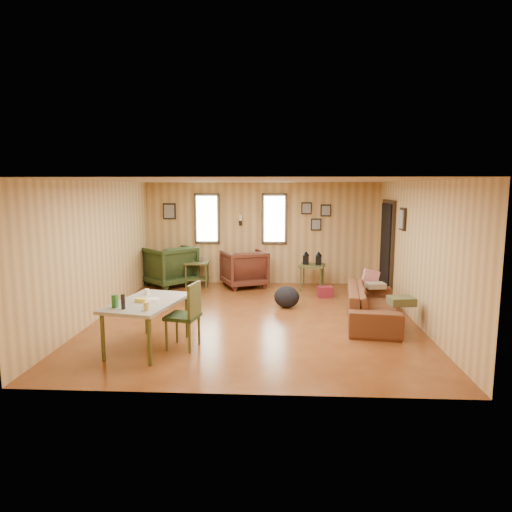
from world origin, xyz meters
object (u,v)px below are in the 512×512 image
Objects in this scene: recliner_brown at (244,267)px; end_table at (197,269)px; sofa at (372,299)px; recliner_green at (169,264)px; side_table at (312,263)px; dining_table at (147,305)px.

end_table is (-1.10, 0.00, -0.08)m from recliner_brown.
recliner_green is (-4.16, 2.70, 0.11)m from sofa.
side_table reaches higher than end_table.
dining_table reaches higher than end_table.
side_table is (1.55, -0.21, 0.13)m from recliner_brown.
recliner_brown reaches higher than end_table.
recliner_green is (-1.76, 0.03, 0.04)m from recliner_brown.
recliner_green is 3.31m from side_table.
end_table is 0.47× the size of dining_table.
end_table is 2.67m from side_table.
recliner_brown is at bearing 87.93° from dining_table.
recliner_green is 0.67m from end_table.
dining_table is (0.04, -4.15, 0.24)m from end_table.
sofa is 1.38× the size of dining_table.
sofa is at bearing -70.73° from side_table.
side_table is at bearing -4.53° from end_table.
recliner_green is at bearing 64.76° from sofa.
recliner_green is at bearing 111.72° from dining_table.
end_table is at bearing -23.86° from recliner_brown.
recliner_green reaches higher than side_table.
recliner_brown is at bearing -0.21° from end_table.
sofa reaches higher than end_table.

